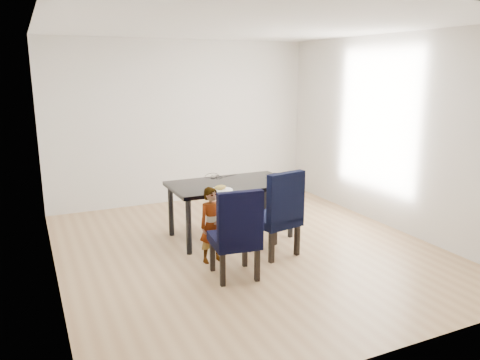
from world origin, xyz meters
name	(u,v)px	position (x,y,z in m)	size (l,w,h in m)	color
floor	(247,249)	(0.00, 0.00, -0.01)	(4.50, 5.00, 0.01)	tan
ceiling	(247,25)	(0.00, 0.00, 2.71)	(4.50, 5.00, 0.01)	white
wall_back	(182,122)	(0.00, 2.50, 1.35)	(4.50, 0.01, 2.70)	silver
wall_front	(396,191)	(0.00, -2.50, 1.35)	(4.50, 0.01, 2.70)	white
wall_left	(45,158)	(-2.25, 0.00, 1.35)	(0.01, 5.00, 2.70)	white
wall_right	(392,133)	(2.25, 0.00, 1.35)	(0.01, 5.00, 2.70)	silver
dining_table	(231,210)	(0.00, 0.50, 0.38)	(1.60, 0.90, 0.75)	black
chair_left	(234,232)	(-0.47, -0.67, 0.51)	(0.49, 0.51, 1.01)	black
chair_right	(274,212)	(0.23, -0.28, 0.53)	(0.51, 0.53, 1.06)	black
child	(212,225)	(-0.54, -0.20, 0.45)	(0.33, 0.22, 0.90)	orange
plate	(221,190)	(-0.28, 0.15, 0.76)	(0.29, 0.29, 0.02)	white
sandwich	(220,187)	(-0.29, 0.15, 0.80)	(0.16, 0.07, 0.06)	#A3873A
laptop	(272,175)	(0.68, 0.60, 0.76)	(0.29, 0.19, 0.02)	black
cable_tangle	(216,177)	(-0.06, 0.85, 0.75)	(0.16, 0.16, 0.01)	black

